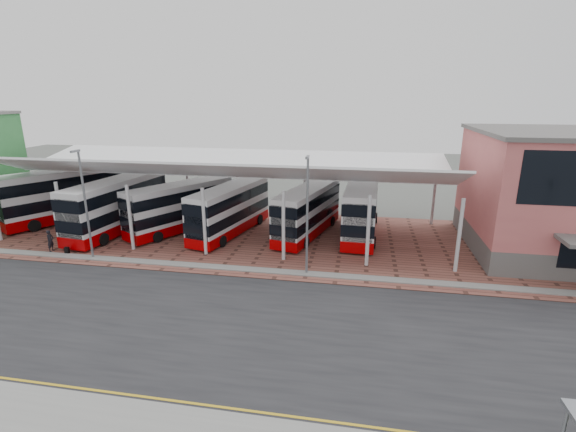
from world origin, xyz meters
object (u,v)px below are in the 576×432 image
(bus_0, at_px, (68,195))
(bus_4, at_px, (308,212))
(bus_3, at_px, (230,210))
(bus_5, at_px, (361,209))
(bus_1, at_px, (117,206))
(bus_2, at_px, (181,207))
(pedestrian, at_px, (50,241))

(bus_0, relative_size, bus_4, 1.12)
(bus_3, distance_m, bus_5, 11.30)
(bus_0, bearing_deg, bus_1, 10.60)
(bus_2, height_order, bus_5, bus_5)
(bus_2, bearing_deg, bus_3, 29.34)
(bus_5, bearing_deg, bus_4, -164.59)
(bus_2, distance_m, pedestrian, 10.32)
(bus_3, bearing_deg, bus_0, -171.27)
(bus_1, relative_size, pedestrian, 6.70)
(bus_3, bearing_deg, bus_5, 22.46)
(bus_5, bearing_deg, bus_0, -176.32)
(bus_0, relative_size, bus_3, 1.11)
(bus_1, bearing_deg, bus_0, 167.37)
(bus_2, relative_size, bus_5, 0.91)
(bus_2, relative_size, bus_3, 0.96)
(bus_1, bearing_deg, pedestrian, -106.17)
(bus_2, bearing_deg, bus_5, 36.43)
(bus_0, distance_m, bus_4, 23.14)
(bus_3, height_order, bus_5, bus_5)
(bus_3, bearing_deg, bus_4, 20.00)
(pedestrian, bearing_deg, bus_2, -51.07)
(bus_0, xyz_separation_m, bus_4, (23.13, -0.43, -0.36))
(bus_2, xyz_separation_m, bus_3, (4.56, -0.04, -0.01))
(bus_1, height_order, bus_5, bus_1)
(bus_0, bearing_deg, pedestrian, -31.96)
(bus_1, height_order, bus_2, bus_1)
(bus_2, bearing_deg, bus_0, -155.89)
(bus_0, bearing_deg, bus_4, 29.15)
(bus_1, relative_size, bus_2, 1.14)
(bus_0, distance_m, bus_2, 11.98)
(bus_1, xyz_separation_m, bus_2, (5.36, 1.14, -0.20))
(bus_2, xyz_separation_m, bus_5, (15.71, 1.81, 0.13))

